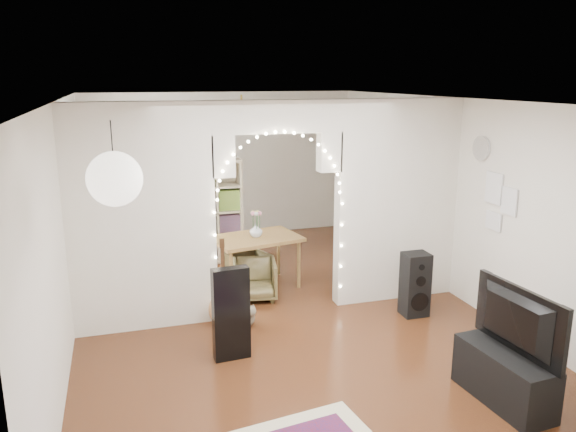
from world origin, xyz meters
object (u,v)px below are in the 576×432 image
object	(u,v)px
bookcase	(191,213)
dining_chair_left	(248,269)
floor_speaker	(415,284)
media_console	(504,377)
dining_chair_right	(255,280)
dining_table	(256,242)
acoustic_guitar	(223,294)

from	to	relation	value
bookcase	dining_chair_left	world-z (taller)	bookcase
floor_speaker	bookcase	distance (m)	3.83
media_console	dining_chair_right	bearing A→B (deg)	112.73
dining_chair_left	bookcase	bearing A→B (deg)	96.78
dining_table	bookcase	bearing A→B (deg)	107.20
bookcase	dining_chair_right	xyz separation A→B (m)	(0.62, -1.79, -0.58)
acoustic_guitar	bookcase	distance (m)	2.59
acoustic_guitar	dining_chair_left	xyz separation A→B (m)	(0.59, 1.27, -0.16)
acoustic_guitar	media_console	bearing A→B (deg)	-46.32
media_console	acoustic_guitar	bearing A→B (deg)	128.12
dining_table	dining_chair_right	world-z (taller)	dining_table
floor_speaker	dining_chair_right	size ratio (longest dim) A/B	1.39
bookcase	dining_chair_right	world-z (taller)	bookcase
floor_speaker	dining_chair_left	size ratio (longest dim) A/B	1.49
acoustic_guitar	dining_table	xyz separation A→B (m)	(0.70, 1.17, 0.27)
acoustic_guitar	dining_table	size ratio (longest dim) A/B	0.71
bookcase	dining_chair_left	xyz separation A→B (m)	(0.64, -1.28, -0.59)
dining_table	dining_chair_right	size ratio (longest dim) A/B	2.26
acoustic_guitar	floor_speaker	xyz separation A→B (m)	(2.39, -0.37, -0.00)
acoustic_guitar	floor_speaker	world-z (taller)	acoustic_guitar
dining_chair_left	dining_chair_right	xyz separation A→B (m)	(-0.02, -0.51, 0.02)
media_console	dining_table	distance (m)	3.88
media_console	bookcase	size ratio (longest dim) A/B	0.59
media_console	bookcase	distance (m)	5.45
acoustic_guitar	dining_chair_right	xyz separation A→B (m)	(0.57, 0.76, -0.14)
floor_speaker	media_console	world-z (taller)	floor_speaker
bookcase	dining_chair_left	bearing A→B (deg)	-62.25
media_console	dining_chair_right	xyz separation A→B (m)	(-1.62, 3.14, 0.02)
acoustic_guitar	dining_chair_left	world-z (taller)	acoustic_guitar
media_console	dining_table	size ratio (longest dim) A/B	0.75
dining_chair_left	dining_chair_right	size ratio (longest dim) A/B	0.93
dining_chair_left	acoustic_guitar	bearing A→B (deg)	-134.66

